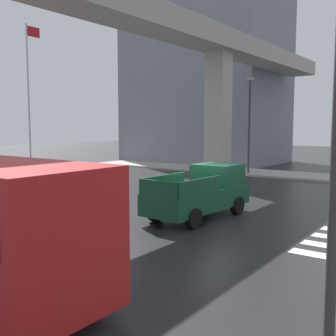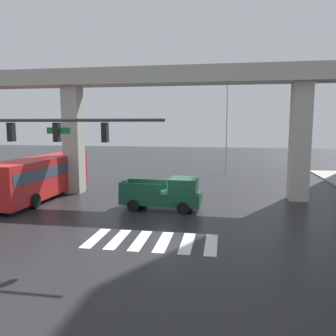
# 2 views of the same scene
# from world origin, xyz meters

# --- Properties ---
(ground_plane) EXTENTS (120.00, 120.00, 0.00)m
(ground_plane) POSITION_xyz_m (0.00, 0.00, 0.00)
(ground_plane) COLOR #232326
(elevated_overpass) EXTENTS (49.51, 2.25, 9.55)m
(elevated_overpass) POSITION_xyz_m (0.00, 4.33, 8.12)
(elevated_overpass) COLOR #ADA89E
(elevated_overpass) RESTS_ON ground
(sidewalk_east) EXTENTS (4.00, 36.00, 0.15)m
(sidewalk_east) POSITION_xyz_m (14.98, 2.00, 0.07)
(sidewalk_east) COLOR #ADA89E
(sidewalk_east) RESTS_ON ground
(pickup_truck) EXTENTS (5.19, 2.28, 2.08)m
(pickup_truck) POSITION_xyz_m (-0.38, 0.06, 0.99)
(pickup_truck) COLOR #14472D
(pickup_truck) RESTS_ON ground
(street_lamp_mid_block) EXTENTS (0.44, 0.70, 7.24)m
(street_lamp_mid_block) POSITION_xyz_m (13.78, 4.62, 4.56)
(street_lamp_mid_block) COLOR #38383D
(street_lamp_mid_block) RESTS_ON ground
(flagpole) EXTENTS (1.16, 0.12, 10.84)m
(flagpole) POSITION_xyz_m (3.55, 16.89, 6.23)
(flagpole) COLOR silver
(flagpole) RESTS_ON ground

